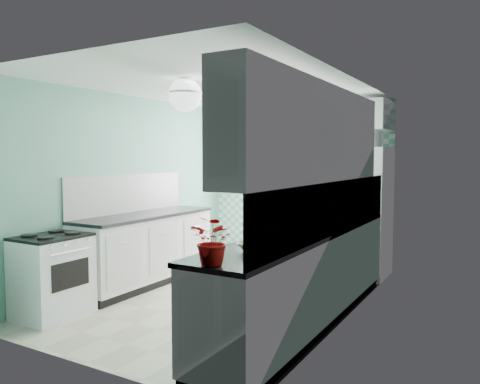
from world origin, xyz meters
The scene contains 26 objects.
floor centered at (0.00, 0.00, -0.01)m, with size 3.00×4.40×0.02m, color beige.
ceiling centered at (0.00, 0.00, 2.51)m, with size 3.00×4.40×0.02m, color white.
wall_back centered at (0.00, 2.21, 1.25)m, with size 3.00×0.02×2.50m, color #65A38E.
wall_front centered at (0.00, -2.21, 1.25)m, with size 3.00×0.02×2.50m, color #65A38E.
wall_left centered at (-1.51, 0.00, 1.25)m, with size 0.02×4.40×2.50m, color #65A38E.
wall_right centered at (1.51, 0.00, 1.25)m, with size 0.02×4.40×2.50m, color #65A38E.
accent_wall centered at (0.00, 2.19, 1.25)m, with size 3.00×0.01×2.50m, color #65B9A1.
window centered at (-0.35, 2.16, 1.55)m, with size 1.04×0.05×1.44m.
backsplash_right centered at (1.49, -0.40, 1.20)m, with size 0.02×3.60×0.51m, color white.
backsplash_left centered at (-1.49, -0.07, 1.20)m, with size 0.02×2.15×0.51m, color white.
upper_cabinets_right centered at (1.33, -0.60, 1.90)m, with size 0.33×3.20×0.90m, color white.
upper_cabinet_fridge centered at (1.30, 1.83, 2.25)m, with size 0.40×0.74×0.40m, color white.
ceiling_light centered at (0.00, -0.80, 2.32)m, with size 0.34×0.34×0.35m.
base_cabinets_right centered at (1.20, -0.40, 0.45)m, with size 0.60×3.60×0.90m, color white.
countertop_right centered at (1.19, -0.40, 0.92)m, with size 0.63×3.60×0.04m, color black.
base_cabinets_left centered at (-1.20, -0.07, 0.45)m, with size 0.60×2.15×0.90m, color white.
countertop_left centered at (-1.19, -0.07, 0.92)m, with size 0.63×2.15×0.04m, color black.
fridge centered at (1.11, 1.81, 0.91)m, with size 0.79×0.78×1.82m.
stove centered at (-1.20, -1.54, 0.45)m, with size 0.57×0.71×0.85m.
sink centered at (1.20, 0.58, 0.93)m, with size 0.45×0.38×0.53m.
rug centered at (0.22, -0.33, 0.01)m, with size 0.70×1.00×0.02m, color maroon.
dish_towel centered at (0.89, 0.16, 0.48)m, with size 0.02×0.25×0.37m, color #5DA5A4.
fruit_bowl centered at (1.20, -1.51, 0.97)m, with size 0.27×0.27×0.07m, color white.
potted_plant centered at (1.20, -2.11, 1.11)m, with size 0.31×0.27×0.35m, color #A8182E.
soap_bottle centered at (1.25, 0.88, 1.02)m, with size 0.07×0.08×0.16m, color #A1BCCF.
microwave centered at (1.11, 1.81, 1.96)m, with size 0.52×0.35×0.29m, color white.
Camera 1 is at (2.92, -4.75, 1.68)m, focal length 35.00 mm.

